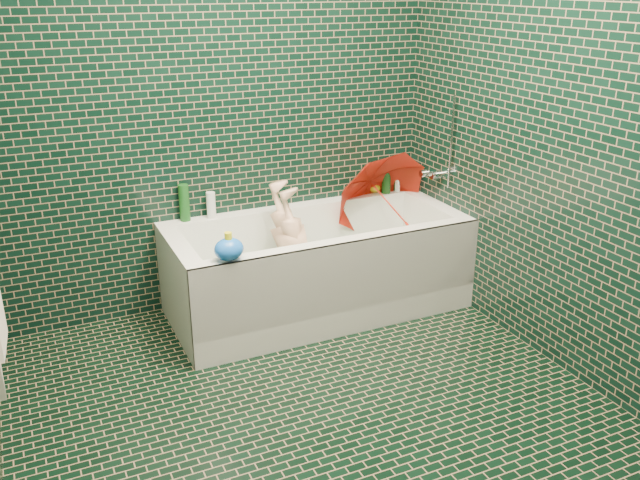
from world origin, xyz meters
name	(u,v)px	position (x,y,z in m)	size (l,w,h in m)	color
floor	(322,422)	(0.00, 0.00, 0.00)	(2.80, 2.80, 0.00)	black
wall_back	(215,93)	(0.00, 1.40, 1.25)	(2.80, 2.80, 0.00)	black
wall_front	(613,294)	(0.00, -1.40, 1.25)	(2.80, 2.80, 0.00)	black
wall_right	(581,119)	(1.30, 0.00, 1.25)	(2.80, 2.80, 0.00)	black
bathtub	(318,277)	(0.45, 1.01, 0.21)	(1.70, 0.75, 0.55)	white
bath_mat	(317,284)	(0.45, 1.02, 0.16)	(1.35, 0.47, 0.01)	green
water	(317,262)	(0.45, 1.02, 0.30)	(1.48, 0.53, 0.00)	silver
faucet	(440,168)	(1.26, 1.02, 0.77)	(0.18, 0.19, 0.55)	silver
child	(300,262)	(0.35, 1.05, 0.31)	(0.34, 0.23, 0.94)	#D7A586
umbrella	(390,204)	(0.98, 1.12, 0.55)	(0.60, 0.60, 0.53)	red
soap_bottle_a	(409,190)	(1.25, 1.32, 0.55)	(0.09, 0.09, 0.24)	white
soap_bottle_b	(403,189)	(1.23, 1.36, 0.55)	(0.08, 0.08, 0.17)	#471D6C
soap_bottle_c	(399,190)	(1.19, 1.36, 0.55)	(0.13, 0.13, 0.16)	#144817
bottle_right_tall	(386,178)	(1.08, 1.34, 0.65)	(0.06, 0.06, 0.20)	#144817
bottle_right_pump	(397,177)	(1.16, 1.33, 0.65)	(0.05, 0.05, 0.20)	silver
bottle_left_tall	(184,203)	(-0.23, 1.36, 0.66)	(0.06, 0.06, 0.21)	#144817
bottle_left_short	(211,205)	(-0.08, 1.34, 0.63)	(0.05, 0.05, 0.15)	white
rubber_duck	(375,187)	(1.02, 1.37, 0.59)	(0.11, 0.09, 0.09)	yellow
bath_toy	(229,249)	(-0.18, 0.69, 0.61)	(0.15, 0.13, 0.14)	blue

